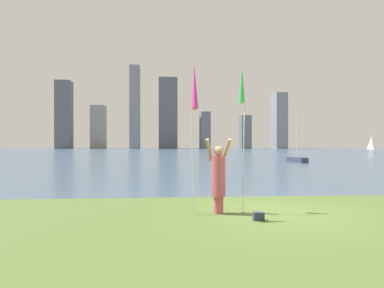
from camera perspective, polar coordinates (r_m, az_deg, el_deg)
ground at (r=59.54m, az=-1.57°, el=-1.62°), size 120.00×138.00×0.12m
person at (r=8.57m, az=4.43°, el=-5.41°), size 0.68×0.50×1.86m
kite_flag_left at (r=8.07m, az=0.40°, el=8.91°), size 0.16×0.98×3.59m
kite_flag_right at (r=8.97m, az=8.31°, el=8.85°), size 0.16×0.39×3.68m
bag at (r=8.05m, az=10.97°, el=-11.69°), size 0.24×0.18×0.18m
sailboat_0 at (r=72.24m, az=27.65°, el=-0.11°), size 2.33×3.12×4.24m
sailboat_3 at (r=32.91m, az=17.04°, el=-2.41°), size 1.21×2.61×4.56m
skyline_tower_0 at (r=119.32m, az=-20.50°, el=4.56°), size 4.75×4.91×22.03m
skyline_tower_1 at (r=118.20m, az=-15.28°, el=2.72°), size 4.62×4.74×14.28m
skyline_tower_2 at (r=111.56m, az=-9.48°, el=6.03°), size 3.16×3.87×26.49m
skyline_tower_3 at (r=114.81m, az=-4.00°, el=5.03°), size 6.06×7.62×23.19m
skyline_tower_4 at (r=113.80m, az=2.14°, el=2.25°), size 3.02×7.70×11.97m
skyline_tower_5 at (r=114.49m, az=8.83°, el=1.97°), size 3.24×4.68×10.93m
skyline_tower_6 at (r=120.89m, az=14.22°, el=3.71°), size 3.88×7.36×18.70m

